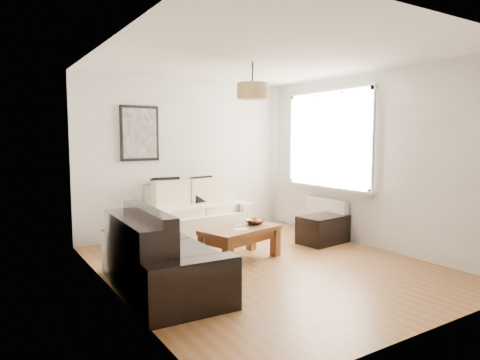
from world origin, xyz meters
TOP-DOWN VIEW (x-y plane):
  - floor at (0.00, 0.00)m, footprint 4.50×4.50m
  - ceiling at (0.00, 0.00)m, footprint 3.80×4.50m
  - wall_back at (0.00, 2.25)m, footprint 3.80×0.04m
  - wall_front at (0.00, -2.25)m, footprint 3.80×0.04m
  - wall_left at (-1.90, 0.00)m, footprint 0.04×4.50m
  - wall_right at (1.90, 0.00)m, footprint 0.04×4.50m
  - window_bay at (1.86, 0.80)m, footprint 0.14×1.90m
  - radiator at (1.82, 0.80)m, footprint 0.10×0.90m
  - poster at (-0.85, 2.22)m, footprint 0.62×0.04m
  - pendant_shade at (0.00, 0.30)m, footprint 0.40×0.40m
  - loveseat_cream at (-0.13, 1.78)m, footprint 1.86×1.12m
  - sofa_leather at (-1.43, -0.10)m, footprint 0.99×1.89m
  - coffee_table at (-0.12, 0.39)m, footprint 1.18×0.83m
  - ottoman at (1.45, 0.48)m, footprint 0.80×0.56m
  - cushion_left at (-0.51, 2.00)m, footprint 0.45×0.17m
  - cushion_right at (0.14, 2.00)m, footprint 0.45×0.23m
  - fruit_bowl at (0.17, 0.46)m, footprint 0.33×0.33m
  - orange_a at (0.16, 0.41)m, footprint 0.09×0.09m
  - orange_b at (0.24, 0.47)m, footprint 0.09×0.09m
  - orange_c at (0.11, 0.51)m, footprint 0.07×0.07m
  - papers at (-0.19, 0.29)m, footprint 0.21×0.15m

SIDE VIEW (x-z plane):
  - floor at x=0.00m, z-range 0.00..0.00m
  - ottoman at x=1.45m, z-range 0.00..0.43m
  - coffee_table at x=-0.12m, z-range 0.00..0.44m
  - radiator at x=1.82m, z-range 0.12..0.64m
  - sofa_leather at x=-1.43m, z-range 0.00..0.80m
  - papers at x=-0.19m, z-range 0.44..0.44m
  - loveseat_cream at x=-0.13m, z-range 0.00..0.89m
  - fruit_bowl at x=0.17m, z-range 0.44..0.50m
  - orange_a at x=0.16m, z-range 0.43..0.52m
  - orange_b at x=0.24m, z-range 0.44..0.52m
  - orange_c at x=0.11m, z-range 0.45..0.51m
  - cushion_right at x=0.14m, z-range 0.55..0.99m
  - cushion_left at x=-0.51m, z-range 0.55..1.00m
  - wall_back at x=0.00m, z-range 0.00..2.60m
  - wall_front at x=0.00m, z-range 0.00..2.60m
  - wall_left at x=-1.90m, z-range 0.00..2.60m
  - wall_right at x=1.90m, z-range 0.00..2.60m
  - window_bay at x=1.86m, z-range 0.80..2.40m
  - poster at x=-0.85m, z-range 1.26..2.13m
  - pendant_shade at x=0.00m, z-range 2.13..2.33m
  - ceiling at x=0.00m, z-range 2.60..2.60m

